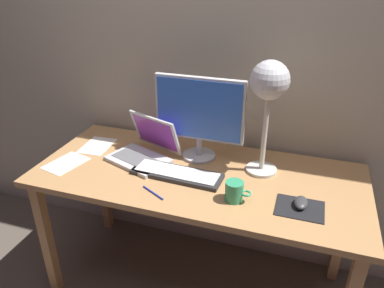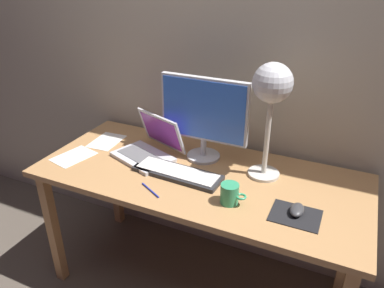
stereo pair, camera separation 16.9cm
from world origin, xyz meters
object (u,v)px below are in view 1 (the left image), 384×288
object	(u,v)px
laptop	(146,147)
pen	(153,193)
keyboard_main	(177,174)
mouse	(301,203)
desk_lamp	(269,88)
monitor	(199,114)
coffee_mug	(235,191)

from	to	relation	value
laptop	pen	xyz separation A→B (m)	(0.17, -0.30, -0.06)
keyboard_main	mouse	world-z (taller)	mouse
desk_lamp	mouse	size ratio (longest dim) A/B	5.74
monitor	pen	distance (m)	0.47
coffee_mug	desk_lamp	bearing A→B (deg)	75.68
monitor	laptop	bearing A→B (deg)	-161.34
laptop	desk_lamp	world-z (taller)	desk_lamp
coffee_mug	pen	world-z (taller)	coffee_mug
monitor	mouse	distance (m)	0.65
monitor	coffee_mug	world-z (taller)	monitor
monitor	pen	bearing A→B (deg)	-103.46
keyboard_main	desk_lamp	world-z (taller)	desk_lamp
monitor	coffee_mug	size ratio (longest dim) A/B	4.02
keyboard_main	pen	world-z (taller)	keyboard_main
keyboard_main	mouse	distance (m)	0.59
keyboard_main	coffee_mug	distance (m)	0.33
pen	coffee_mug	bearing A→B (deg)	10.42
laptop	desk_lamp	xyz separation A→B (m)	(0.59, 0.05, 0.37)
mouse	pen	xyz separation A→B (m)	(-0.63, -0.11, -0.02)
coffee_mug	laptop	bearing A→B (deg)	155.68
laptop	desk_lamp	distance (m)	0.70
laptop	desk_lamp	size ratio (longest dim) A/B	0.69
pen	monitor	bearing A→B (deg)	76.54
keyboard_main	laptop	size ratio (longest dim) A/B	1.17
keyboard_main	pen	size ratio (longest dim) A/B	3.19
coffee_mug	pen	distance (m)	0.36
desk_lamp	mouse	distance (m)	0.52
laptop	coffee_mug	size ratio (longest dim) A/B	3.34
laptop	pen	size ratio (longest dim) A/B	2.72
monitor	coffee_mug	distance (m)	0.46
monitor	mouse	size ratio (longest dim) A/B	4.77
monitor	mouse	bearing A→B (deg)	-27.61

